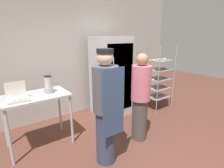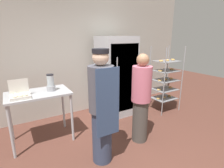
# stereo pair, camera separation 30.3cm
# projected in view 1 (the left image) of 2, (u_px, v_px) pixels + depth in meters

# --- Properties ---
(ground_plane) EXTENTS (14.00, 14.00, 0.00)m
(ground_plane) POSITION_uv_depth(u_px,v_px,m) (138.00, 160.00, 2.75)
(ground_plane) COLOR brown
(back_wall) EXTENTS (6.40, 0.12, 3.01)m
(back_wall) POSITION_uv_depth(u_px,v_px,m) (71.00, 52.00, 4.13)
(back_wall) COLOR #ADA89E
(back_wall) RESTS_ON ground_plane
(refrigerator) EXTENTS (0.78, 0.77, 1.88)m
(refrigerator) POSITION_uv_depth(u_px,v_px,m) (111.00, 76.00, 4.21)
(refrigerator) COLOR #ADAFB5
(refrigerator) RESTS_ON ground_plane
(baking_rack) EXTENTS (0.65, 0.52, 1.64)m
(baking_rack) POSITION_uv_depth(u_px,v_px,m) (158.00, 78.00, 4.55)
(baking_rack) COLOR #93969B
(baking_rack) RESTS_ON ground_plane
(prep_counter) EXTENTS (1.05, 0.65, 0.94)m
(prep_counter) POSITION_uv_depth(u_px,v_px,m) (36.00, 102.00, 2.93)
(prep_counter) COLOR #ADAFB5
(prep_counter) RESTS_ON ground_plane
(donut_box) EXTENTS (0.29, 0.24, 0.28)m
(donut_box) POSITION_uv_depth(u_px,v_px,m) (18.00, 99.00, 2.60)
(donut_box) COLOR silver
(donut_box) RESTS_ON prep_counter
(blender_pitcher) EXTENTS (0.15, 0.15, 0.30)m
(blender_pitcher) POSITION_uv_depth(u_px,v_px,m) (48.00, 85.00, 2.98)
(blender_pitcher) COLOR #99999E
(blender_pitcher) RESTS_ON prep_counter
(person_baker) EXTENTS (0.37, 0.38, 1.73)m
(person_baker) POSITION_uv_depth(u_px,v_px,m) (106.00, 107.00, 2.51)
(person_baker) COLOR #333D56
(person_baker) RESTS_ON ground_plane
(person_customer) EXTENTS (0.34, 0.34, 1.61)m
(person_customer) POSITION_uv_depth(u_px,v_px,m) (141.00, 97.00, 3.12)
(person_customer) COLOR #47423D
(person_customer) RESTS_ON ground_plane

